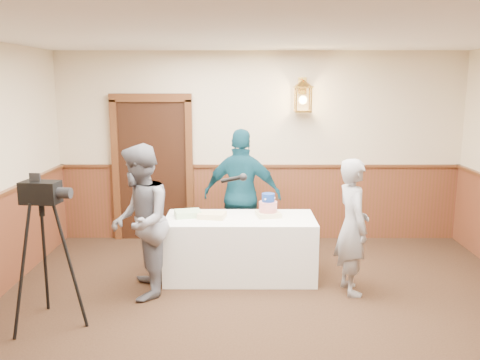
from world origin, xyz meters
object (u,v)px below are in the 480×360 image
object	(u,v)px
display_table	(240,247)
assistant_p	(242,195)
sheet_cake_green	(188,213)
baker	(352,227)
tiered_cake	(268,207)
tv_camera_rig	(46,262)
interviewer	(140,222)
sheet_cake_yellow	(212,215)

from	to	relation	value
display_table	assistant_p	xyz separation A→B (m)	(0.03, 0.64, 0.50)
sheet_cake_green	baker	xyz separation A→B (m)	(1.89, -0.50, -0.02)
tiered_cake	tv_camera_rig	bearing A→B (deg)	-149.05
tiered_cake	tv_camera_rig	distance (m)	2.59
sheet_cake_green	interviewer	distance (m)	0.77
display_table	sheet_cake_green	bearing A→B (deg)	175.17
tiered_cake	baker	size ratio (longest dim) A/B	0.21
sheet_cake_yellow	baker	distance (m)	1.66
tv_camera_rig	baker	bearing A→B (deg)	20.98
baker	sheet_cake_green	bearing A→B (deg)	67.32
assistant_p	tv_camera_rig	distance (m)	2.70
display_table	tiered_cake	bearing A→B (deg)	10.89
display_table	sheet_cake_green	world-z (taller)	sheet_cake_green
tiered_cake	assistant_p	bearing A→B (deg)	118.51
sheet_cake_yellow	assistant_p	bearing A→B (deg)	60.75
sheet_cake_yellow	interviewer	bearing A→B (deg)	-144.26
display_table	sheet_cake_yellow	bearing A→B (deg)	-178.43
sheet_cake_green	baker	bearing A→B (deg)	-14.82
interviewer	assistant_p	world-z (taller)	assistant_p
sheet_cake_yellow	tv_camera_rig	size ratio (longest dim) A/B	0.22
assistant_p	interviewer	bearing A→B (deg)	56.25
display_table	baker	distance (m)	1.39
sheet_cake_green	display_table	bearing A→B (deg)	-4.83
baker	display_table	bearing A→B (deg)	62.58
tiered_cake	assistant_p	xyz separation A→B (m)	(-0.31, 0.58, 0.02)
sheet_cake_green	tv_camera_rig	size ratio (longest dim) A/B	0.21
tiered_cake	assistant_p	size ratio (longest dim) A/B	0.18
display_table	interviewer	bearing A→B (deg)	-153.17
sheet_cake_yellow	baker	world-z (taller)	baker
display_table	sheet_cake_yellow	distance (m)	0.53
tiered_cake	sheet_cake_green	distance (m)	0.98
baker	tv_camera_rig	size ratio (longest dim) A/B	1.07
baker	tv_camera_rig	xyz separation A→B (m)	(-3.13, -0.81, -0.12)
sheet_cake_green	interviewer	bearing A→B (deg)	-127.17
tv_camera_rig	sheet_cake_yellow	bearing A→B (deg)	45.62
interviewer	tv_camera_rig	distance (m)	1.07
assistant_p	sheet_cake_yellow	bearing A→B (deg)	70.15
assistant_p	tiered_cake	bearing A→B (deg)	127.92
interviewer	tv_camera_rig	bearing A→B (deg)	-55.23
assistant_p	display_table	bearing A→B (deg)	97.00
tiered_cake	interviewer	xyz separation A→B (m)	(-1.44, -0.62, -0.01)
sheet_cake_green	assistant_p	size ratio (longest dim) A/B	0.17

